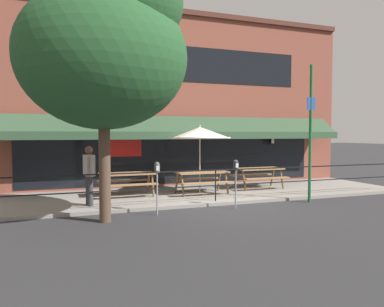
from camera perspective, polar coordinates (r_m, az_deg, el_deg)
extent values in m
plane|color=#2D2D30|center=(11.37, 4.21, -7.96)|extent=(120.00, 120.00, 0.00)
cube|color=gray|center=(13.18, 0.61, -6.20)|extent=(15.00, 4.00, 0.10)
cube|color=brown|center=(15.18, -2.42, 7.78)|extent=(15.00, 0.50, 6.84)
cube|color=black|center=(15.13, -2.13, 13.55)|extent=(10.50, 0.02, 1.40)
cube|color=#522A21|center=(15.81, -2.38, 20.62)|extent=(15.00, 0.62, 0.20)
cube|color=black|center=(14.90, -2.10, -0.09)|extent=(12.00, 0.02, 2.30)
cube|color=red|center=(14.34, -10.66, 0.93)|extent=(1.50, 0.02, 0.70)
cube|color=#335138|center=(14.37, -1.44, 4.38)|extent=(13.80, 0.92, 0.70)
cube|color=#335138|center=(13.89, -0.76, 2.77)|extent=(13.80, 0.08, 0.28)
cube|color=black|center=(16.52, 11.79, 2.51)|extent=(0.04, 0.28, 0.04)
cube|color=black|center=(16.40, 12.04, 1.88)|extent=(0.18, 0.18, 0.28)
cube|color=beige|center=(16.40, 12.04, 1.88)|extent=(0.13, 0.19, 0.20)
cylinder|color=black|center=(10.64, -13.74, -5.65)|extent=(0.04, 0.04, 0.95)
cylinder|color=black|center=(11.54, 3.61, -4.89)|extent=(0.04, 0.04, 0.95)
cylinder|color=black|center=(13.30, 17.38, -3.97)|extent=(0.04, 0.04, 0.95)
cube|color=black|center=(11.48, 3.62, -2.54)|extent=(13.80, 0.04, 0.04)
cube|color=black|center=(11.54, 3.61, -4.89)|extent=(13.80, 0.03, 0.03)
cube|color=#997047|center=(12.59, -9.91, -3.05)|extent=(1.80, 0.80, 0.05)
cube|color=#997047|center=(12.06, -9.40, -4.75)|extent=(1.80, 0.26, 0.04)
cube|color=#997047|center=(13.19, -10.34, -4.09)|extent=(1.80, 0.26, 0.04)
cylinder|color=brown|center=(12.49, -6.01, -4.78)|extent=(0.07, 0.30, 0.73)
cylinder|color=brown|center=(13.11, -6.69, -4.41)|extent=(0.07, 0.30, 0.73)
cylinder|color=brown|center=(12.21, -13.34, -5.03)|extent=(0.07, 0.30, 0.73)
cylinder|color=brown|center=(12.83, -13.68, -4.64)|extent=(0.07, 0.30, 0.73)
cube|color=#997047|center=(12.89, 1.48, -2.86)|extent=(1.80, 0.80, 0.05)
cube|color=#997047|center=(12.39, 2.47, -4.50)|extent=(1.80, 0.26, 0.04)
cube|color=#997047|center=(13.46, 0.57, -3.89)|extent=(1.80, 0.26, 0.04)
cylinder|color=brown|center=(12.96, 5.30, -4.49)|extent=(0.07, 0.30, 0.73)
cylinder|color=brown|center=(13.54, 4.14, -4.16)|extent=(0.07, 0.30, 0.73)
cylinder|color=brown|center=(12.36, -1.44, -4.84)|extent=(0.07, 0.30, 0.73)
cylinder|color=brown|center=(12.96, -2.34, -4.48)|extent=(0.07, 0.30, 0.73)
cube|color=#997047|center=(14.39, 10.17, -2.29)|extent=(1.80, 0.80, 0.05)
cube|color=#997047|center=(13.92, 11.36, -3.72)|extent=(1.80, 0.26, 0.04)
cube|color=#997047|center=(14.92, 9.03, -3.25)|extent=(1.80, 0.26, 0.04)
cylinder|color=brown|center=(14.58, 13.51, -3.72)|extent=(0.07, 0.30, 0.73)
cylinder|color=brown|center=(15.11, 12.17, -3.47)|extent=(0.07, 0.30, 0.73)
cylinder|color=brown|center=(13.76, 7.94, -4.06)|extent=(0.07, 0.30, 0.73)
cylinder|color=brown|center=(14.32, 6.74, -3.78)|extent=(0.07, 0.30, 0.73)
cylinder|color=#B7B2A8|center=(13.02, 1.20, -0.99)|extent=(0.04, 0.04, 2.30)
cone|color=silver|center=(12.98, 1.20, 3.19)|extent=(2.10, 2.11, 0.47)
cylinder|color=white|center=(12.99, 1.20, 2.36)|extent=(2.14, 2.14, 0.11)
sphere|color=#B7B2A8|center=(12.99, 1.21, 4.25)|extent=(0.07, 0.07, 0.07)
cylinder|color=#333338|center=(11.10, -15.21, -5.54)|extent=(0.15, 0.15, 0.86)
cylinder|color=#333338|center=(11.29, -15.52, -5.40)|extent=(0.15, 0.15, 0.86)
cube|color=#B2ADA3|center=(11.11, -15.42, -1.75)|extent=(0.32, 0.44, 0.60)
cylinder|color=#B2ADA3|center=(10.87, -15.00, -2.01)|extent=(0.10, 0.10, 0.54)
cylinder|color=#B2ADA3|center=(11.36, -15.82, -1.80)|extent=(0.10, 0.10, 0.54)
sphere|color=brown|center=(11.09, -15.45, 0.52)|extent=(0.22, 0.22, 0.22)
cylinder|color=gray|center=(10.02, -5.34, -6.11)|extent=(0.04, 0.04, 1.15)
cylinder|color=#4C4C51|center=(9.94, -5.36, -2.27)|extent=(0.15, 0.15, 0.20)
sphere|color=#4C4C51|center=(9.93, -5.36, -1.69)|extent=(0.14, 0.14, 0.14)
cube|color=silver|center=(9.86, -5.24, -2.25)|extent=(0.08, 0.01, 0.13)
cylinder|color=gray|center=(10.87, 6.67, -5.40)|extent=(0.04, 0.04, 1.15)
cylinder|color=#2D2D33|center=(10.79, 6.69, -1.85)|extent=(0.15, 0.15, 0.20)
sphere|color=#2D2D33|center=(10.78, 6.70, -1.32)|extent=(0.14, 0.14, 0.14)
cube|color=silver|center=(10.72, 6.89, -1.83)|extent=(0.08, 0.01, 0.13)
cylinder|color=#1E6033|center=(12.27, 17.59, 2.84)|extent=(0.09, 0.09, 4.30)
cube|color=blue|center=(12.29, 17.72, 7.25)|extent=(0.28, 0.02, 0.40)
cylinder|color=brown|center=(9.37, -13.17, -2.13)|extent=(0.28, 0.28, 2.67)
ellipsoid|color=#235128|center=(9.51, -13.37, 14.08)|extent=(4.09, 3.68, 3.47)
ellipsoid|color=#235128|center=(9.52, -9.21, 21.74)|extent=(2.45, 2.25, 2.25)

